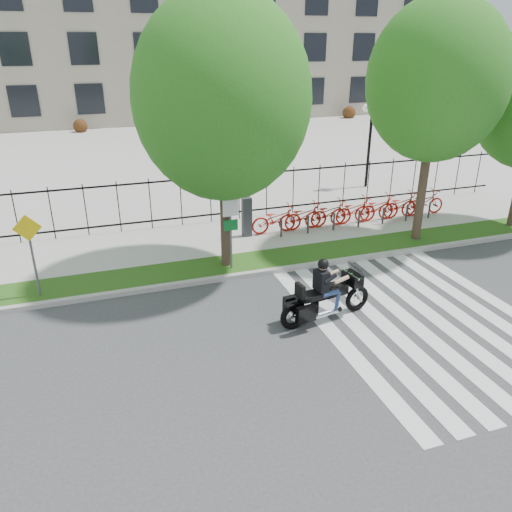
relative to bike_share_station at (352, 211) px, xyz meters
name	(u,v)px	position (x,y,z in m)	size (l,w,h in m)	color
ground	(255,353)	(-6.54, -7.20, -0.68)	(120.00, 120.00, 0.00)	#38383A
curb	(214,279)	(-6.54, -3.10, -0.61)	(60.00, 0.20, 0.15)	#A6A39C
grass_verge	(207,269)	(-6.54, -2.25, -0.61)	(60.00, 1.50, 0.15)	#255415
sidewalk	(192,242)	(-6.54, 0.25, -0.61)	(60.00, 3.50, 0.15)	#ACAAA1
plaza	(138,151)	(-6.54, 17.80, -0.63)	(80.00, 34.00, 0.10)	#ACAAA1
crosswalk_stripes	(423,320)	(-1.71, -7.20, -0.68)	(5.70, 8.00, 0.01)	silver
iron_fence	(181,201)	(-6.54, 2.00, 0.47)	(30.00, 0.06, 2.00)	black
office_building	(104,5)	(-6.54, 37.72, 9.28)	(60.00, 21.90, 20.15)	gray
lamp_post_right	(371,124)	(3.46, 4.80, 2.52)	(1.06, 0.70, 4.25)	black
street_tree_1	(222,98)	(-5.88, -2.25, 4.77)	(5.25, 5.25, 8.34)	#38291E
street_tree_2	(437,81)	(1.50, -2.25, 5.06)	(4.67, 4.67, 8.30)	#38291E
bike_share_station	(352,211)	(0.00, 0.00, 0.00)	(8.99, 0.89, 1.50)	#2D2D33
sign_pole_regulatory	(231,222)	(-5.81, -2.62, 1.06)	(0.50, 0.09, 2.50)	#59595B
sign_pole_warning	(31,245)	(-11.64, -2.62, 1.06)	(0.78, 0.09, 2.49)	#59595B
motorcycle_rider	(326,295)	(-4.22, -6.29, 0.05)	(2.83, 1.03, 2.19)	black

